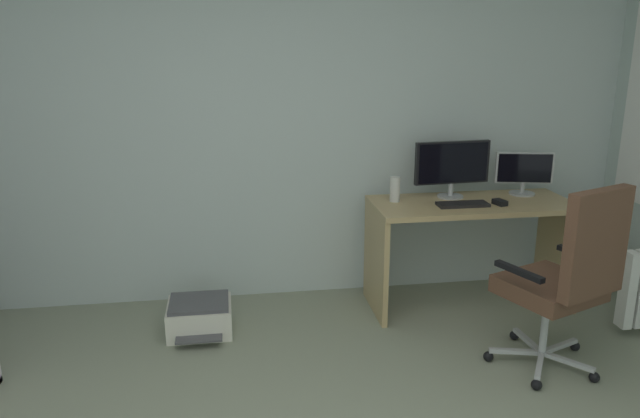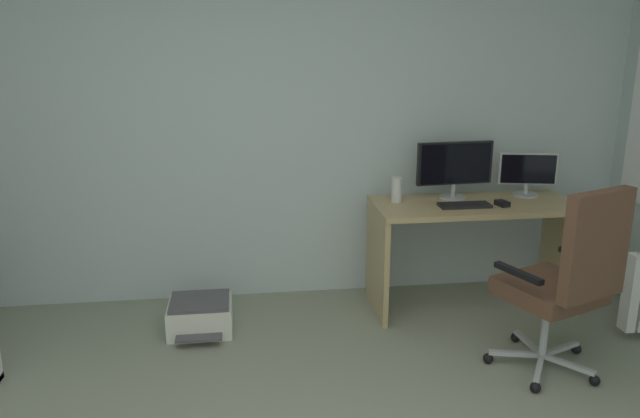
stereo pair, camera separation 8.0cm
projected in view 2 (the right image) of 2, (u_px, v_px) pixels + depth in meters
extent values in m
cube|color=silver|center=(264.00, 115.00, 4.25)|extent=(5.24, 0.10, 2.62)
cube|color=tan|center=(475.00, 205.00, 4.16)|extent=(1.37, 0.58, 0.04)
cube|color=tan|center=(377.00, 262.00, 4.17)|extent=(0.04, 0.56, 0.72)
cube|color=tan|center=(561.00, 253.00, 4.34)|extent=(0.04, 0.56, 0.72)
cylinder|color=#B2B5B7|center=(453.00, 197.00, 4.27)|extent=(0.18, 0.18, 0.01)
cylinder|color=#B2B5B7|center=(453.00, 189.00, 4.26)|extent=(0.03, 0.03, 0.10)
cube|color=black|center=(455.00, 163.00, 4.21)|extent=(0.54, 0.08, 0.29)
cube|color=black|center=(456.00, 164.00, 4.19)|extent=(0.50, 0.04, 0.27)
cylinder|color=#B2B5B7|center=(525.00, 195.00, 4.34)|extent=(0.18, 0.18, 0.01)
cylinder|color=#B2B5B7|center=(526.00, 188.00, 4.33)|extent=(0.03, 0.03, 0.08)
cube|color=#B7BABC|center=(528.00, 169.00, 4.29)|extent=(0.40, 0.12, 0.22)
cube|color=black|center=(528.00, 169.00, 4.27)|extent=(0.36, 0.08, 0.20)
cube|color=black|center=(465.00, 205.00, 4.05)|extent=(0.34, 0.13, 0.02)
cube|color=black|center=(502.00, 203.00, 4.07)|extent=(0.08, 0.11, 0.03)
cylinder|color=silver|center=(397.00, 190.00, 4.15)|extent=(0.07, 0.07, 0.17)
cube|color=#B7BABC|center=(560.00, 349.00, 3.60)|extent=(0.29, 0.14, 0.02)
sphere|color=black|center=(576.00, 349.00, 3.68)|extent=(0.06, 0.06, 0.06)
cube|color=#B7BABC|center=(528.00, 343.00, 3.67)|extent=(0.05, 0.30, 0.02)
sphere|color=black|center=(515.00, 337.00, 3.83)|extent=(0.06, 0.06, 0.06)
cube|color=#B7BABC|center=(515.00, 354.00, 3.55)|extent=(0.30, 0.10, 0.02)
sphere|color=black|center=(488.00, 358.00, 3.58)|extent=(0.06, 0.06, 0.06)
cube|color=#B7BABC|center=(539.00, 368.00, 3.40)|extent=(0.19, 0.27, 0.02)
sphere|color=black|center=(535.00, 387.00, 3.28)|extent=(0.06, 0.06, 0.06)
cube|color=#B7BABC|center=(568.00, 364.00, 3.43)|extent=(0.22, 0.25, 0.02)
sphere|color=black|center=(595.00, 380.00, 3.35)|extent=(0.06, 0.06, 0.06)
cylinder|color=#B7BABC|center=(545.00, 327.00, 3.48)|extent=(0.04, 0.04, 0.36)
cube|color=brown|center=(549.00, 290.00, 3.42)|extent=(0.61, 0.60, 0.10)
cube|color=brown|center=(596.00, 246.00, 3.11)|extent=(0.43, 0.23, 0.57)
cube|color=black|center=(518.00, 273.00, 3.26)|extent=(0.15, 0.31, 0.03)
cube|color=black|center=(583.00, 257.00, 3.50)|extent=(0.15, 0.31, 0.03)
cube|color=silver|center=(201.00, 317.00, 3.96)|extent=(0.40, 0.35, 0.19)
cube|color=#4C4C51|center=(200.00, 301.00, 3.93)|extent=(0.37, 0.32, 0.02)
cube|color=#4C4C51|center=(199.00, 337.00, 3.77)|extent=(0.28, 0.10, 0.01)
cube|color=white|center=(631.00, 293.00, 3.80)|extent=(0.06, 0.10, 0.50)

